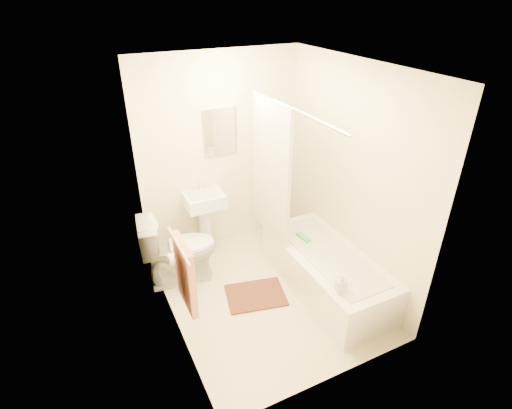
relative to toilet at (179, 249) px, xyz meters
name	(u,v)px	position (x,y,z in m)	size (l,w,h in m)	color
floor	(266,294)	(0.75, -0.66, -0.41)	(2.40, 2.40, 0.00)	beige
ceiling	(270,67)	(0.75, -0.66, 1.99)	(2.40, 2.40, 0.00)	white
wall_back	(221,155)	(0.75, 0.54, 0.79)	(2.00, 0.02, 2.40)	beige
wall_left	(164,221)	(-0.25, -0.66, 0.79)	(0.02, 2.40, 2.40)	beige
wall_right	(352,178)	(1.75, -0.66, 0.79)	(0.02, 2.40, 2.40)	beige
mirror	(221,132)	(0.75, 0.52, 1.09)	(0.40, 0.03, 0.55)	white
curtain_rod	(293,108)	(1.05, -0.56, 1.59)	(0.03, 0.03, 1.70)	silver
shower_curtain	(271,171)	(1.05, -0.16, 0.81)	(0.04, 0.80, 1.55)	silver
towel_bar	(178,245)	(-0.21, -0.91, 0.69)	(0.02, 0.02, 0.60)	silver
towel	(185,274)	(-0.18, -0.91, 0.37)	(0.06, 0.45, 0.66)	#CC7266
toilet_paper	(174,259)	(-0.18, -0.54, 0.29)	(0.12, 0.12, 0.11)	white
toilet	(179,249)	(0.00, 0.00, 0.00)	(0.47, 0.83, 0.82)	white
sink	(205,220)	(0.45, 0.40, 0.04)	(0.46, 0.37, 0.90)	white
bathtub	(326,271)	(1.39, -0.86, -0.18)	(0.72, 1.65, 0.46)	white
bath_mat	(256,295)	(0.63, -0.64, -0.40)	(0.63, 0.47, 0.02)	#48271B
soap_bottle	(341,283)	(1.15, -1.40, 0.15)	(0.09, 0.09, 0.20)	white
scrub_brush	(303,237)	(1.30, -0.50, 0.07)	(0.06, 0.20, 0.04)	#4ABC57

